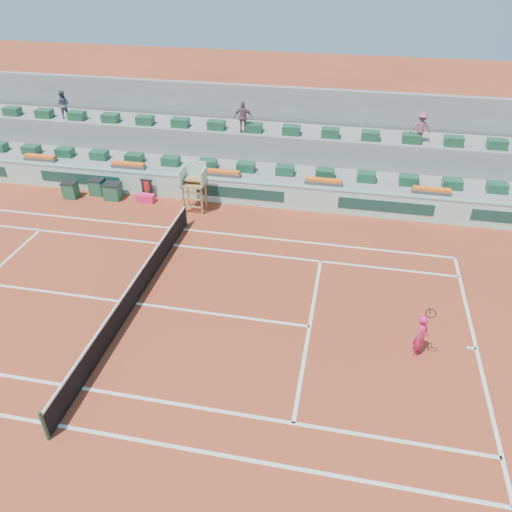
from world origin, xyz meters
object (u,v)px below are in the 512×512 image
(player_bag, at_px, (146,198))
(drink_cooler_a, at_px, (113,191))
(tennis_player, at_px, (421,336))
(umpire_chair, at_px, (194,180))

(player_bag, relative_size, drink_cooler_a, 1.07)
(drink_cooler_a, xyz_separation_m, tennis_player, (14.40, -8.37, 0.37))
(umpire_chair, bearing_deg, player_bag, 174.36)
(drink_cooler_a, bearing_deg, player_bag, 0.50)
(drink_cooler_a, distance_m, tennis_player, 16.66)
(drink_cooler_a, bearing_deg, tennis_player, -30.18)
(drink_cooler_a, height_order, tennis_player, tennis_player)
(umpire_chair, bearing_deg, tennis_player, -39.20)
(player_bag, xyz_separation_m, tennis_player, (12.68, -8.39, 0.59))
(player_bag, distance_m, tennis_player, 15.21)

